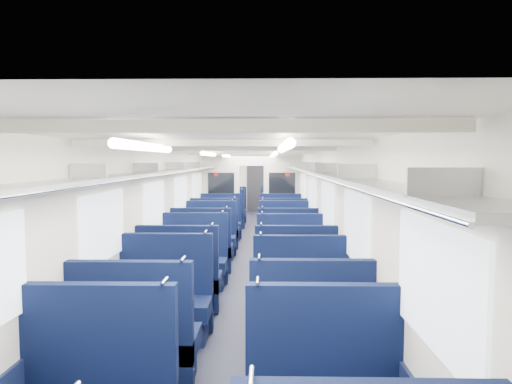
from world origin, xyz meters
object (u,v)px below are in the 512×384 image
(seat_5, at_px, (310,344))
(seat_6, at_px, (164,305))
(end_door, at_px, (256,188))
(seat_20, at_px, (227,216))
(seat_7, at_px, (302,309))
(seat_9, at_px, (295,283))
(seat_11, at_px, (291,266))
(seat_14, at_px, (210,240))
(seat_8, at_px, (180,283))
(seat_12, at_px, (202,251))
(seat_4, at_px, (135,346))
(seat_21, at_px, (279,216))
(seat_16, at_px, (215,233))
(seat_18, at_px, (220,226))
(seat_22, at_px, (229,212))
(seat_15, at_px, (285,240))
(seat_17, at_px, (283,233))
(seat_13, at_px, (288,251))
(seat_23, at_px, (278,212))
(seat_10, at_px, (193,264))
(seat_19, at_px, (281,226))
(bulkhead, at_px, (252,192))

(seat_5, relative_size, seat_6, 1.00)
(end_door, height_order, seat_20, end_door)
(seat_5, distance_m, seat_6, 2.00)
(seat_7, xyz_separation_m, seat_9, (0.00, 1.14, 0.00))
(seat_11, bearing_deg, seat_9, -90.00)
(seat_14, bearing_deg, seat_9, -64.60)
(seat_8, height_order, seat_12, same)
(seat_9, bearing_deg, seat_14, 115.40)
(seat_4, height_order, seat_21, same)
(seat_5, relative_size, seat_16, 1.00)
(seat_6, height_order, seat_14, same)
(seat_5, relative_size, seat_12, 1.00)
(seat_4, distance_m, seat_18, 7.97)
(seat_6, bearing_deg, seat_12, 90.00)
(seat_22, bearing_deg, seat_20, -90.00)
(seat_7, distance_m, seat_15, 4.72)
(seat_14, relative_size, seat_16, 1.00)
(seat_12, distance_m, seat_15, 2.11)
(seat_7, bearing_deg, end_door, 93.44)
(seat_18, bearing_deg, seat_9, -73.82)
(seat_17, bearing_deg, end_door, 95.84)
(seat_13, relative_size, seat_23, 1.00)
(seat_8, bearing_deg, end_door, 86.26)
(seat_5, xyz_separation_m, seat_22, (-1.66, 11.07, 0.00))
(seat_17, bearing_deg, seat_18, 144.52)
(seat_10, distance_m, seat_22, 7.73)
(seat_12, relative_size, seat_17, 1.00)
(seat_14, distance_m, seat_22, 5.42)
(seat_19, bearing_deg, seat_18, 178.97)
(seat_10, bearing_deg, seat_12, 90.00)
(seat_20, bearing_deg, seat_22, 90.00)
(seat_12, relative_size, seat_22, 1.00)
(seat_4, xyz_separation_m, seat_10, (0.00, 3.44, 0.00))
(seat_5, distance_m, seat_10, 3.73)
(seat_13, bearing_deg, seat_16, 126.70)
(seat_4, relative_size, seat_17, 1.00)
(seat_15, bearing_deg, seat_16, 150.16)
(seat_4, bearing_deg, seat_15, 74.09)
(seat_14, bearing_deg, seat_6, -90.00)
(seat_7, xyz_separation_m, seat_8, (-1.66, 1.11, 0.00))
(seat_6, relative_size, seat_22, 1.00)
(seat_12, bearing_deg, seat_10, -90.00)
(seat_18, distance_m, seat_20, 2.14)
(end_door, height_order, seat_4, end_door)
(seat_16, relative_size, seat_21, 1.00)
(seat_12, distance_m, seat_22, 6.64)
(seat_5, height_order, seat_16, same)
(seat_9, xyz_separation_m, seat_16, (-1.66, 4.53, 0.00))
(bulkhead, xyz_separation_m, seat_20, (-0.83, 1.23, -0.84))
(seat_6, bearing_deg, seat_7, -3.81)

